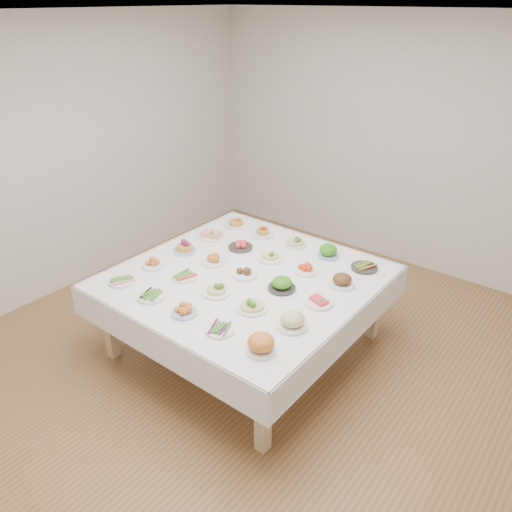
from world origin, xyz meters
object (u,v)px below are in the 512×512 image
Objects in this scene: display_table at (245,282)px; dish_24 at (364,266)px; dish_0 at (122,280)px; dish_12 at (245,272)px.

dish_24 is at bearing 44.82° from display_table.
dish_0 is 1.04m from dish_12.
display_table is at bearing 131.44° from dish_12.
dish_0 is (-0.74, -0.73, 0.09)m from display_table.
dish_24 is at bearing 44.86° from dish_0.
dish_12 reaches higher than display_table.
display_table is 0.11m from dish_12.
dish_12 is 0.87× the size of dish_24.
dish_12 is (0.00, -0.00, 0.11)m from display_table.
dish_12 reaches higher than dish_24.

